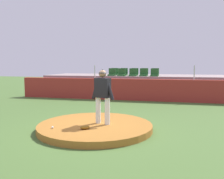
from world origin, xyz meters
The scene contains 19 objects.
ground_plane centered at (0.00, 0.00, 0.00)m, with size 60.00×60.00×0.00m, color #48692F.
pitchers_mound centered at (0.00, 0.00, 0.10)m, with size 3.79×3.79×0.20m, color #A46828.
pitcher centered at (0.24, 0.07, 1.26)m, with size 0.85×0.39×1.82m.
baseball centered at (-1.10, -0.87, 0.24)m, with size 0.07×0.07×0.07m, color white.
fielding_glove centered at (-0.10, -0.70, 0.26)m, with size 0.30×0.20×0.11m, color brown.
brick_barrier centered at (0.00, 6.93, 0.64)m, with size 14.01×0.40×1.29m, color maroon.
fence_post_left centered at (-2.17, 6.93, 1.70)m, with size 0.06×0.06×0.82m, color silver.
fence_post_right centered at (3.72, 6.93, 1.70)m, with size 0.06×0.06×0.82m, color silver.
bleacher_platform centered at (0.00, 9.59, 0.70)m, with size 12.27×3.83×1.40m, color gray.
stadium_chair_0 centered at (-1.38, 8.22, 1.56)m, with size 0.48×0.44×0.50m.
stadium_chair_1 centered at (-0.72, 8.18, 1.56)m, with size 0.48×0.44×0.50m.
stadium_chair_2 centered at (0.02, 8.22, 1.56)m, with size 0.48×0.44×0.50m.
stadium_chair_3 centered at (0.71, 8.23, 1.56)m, with size 0.48×0.44×0.50m.
stadium_chair_4 centered at (1.41, 8.19, 1.56)m, with size 0.48×0.44×0.50m.
stadium_chair_5 centered at (-1.41, 9.12, 1.56)m, with size 0.48×0.44×0.50m.
stadium_chair_6 centered at (-0.73, 9.11, 1.56)m, with size 0.48×0.44×0.50m.
stadium_chair_7 centered at (0.01, 9.13, 1.56)m, with size 0.48×0.44×0.50m.
stadium_chair_8 centered at (0.69, 9.08, 1.56)m, with size 0.48×0.44×0.50m.
stadium_chair_9 centered at (1.41, 9.09, 1.56)m, with size 0.48×0.44×0.50m.
Camera 1 is at (2.38, -7.58, 2.19)m, focal length 39.07 mm.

